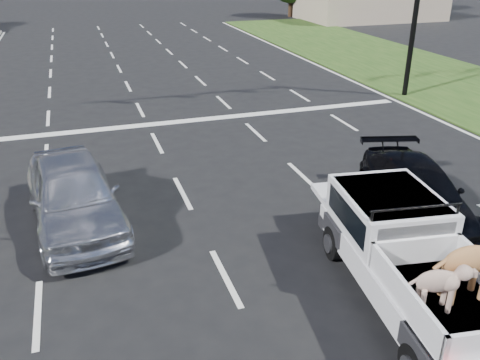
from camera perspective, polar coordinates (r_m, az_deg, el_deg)
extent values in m
plane|color=black|center=(10.76, 7.45, -9.12)|extent=(160.00, 160.00, 0.00)
cube|color=silver|center=(15.24, -21.07, -0.01)|extent=(0.12, 60.00, 0.01)
cube|color=silver|center=(15.37, -8.06, 1.68)|extent=(0.12, 60.00, 0.01)
cube|color=silver|center=(16.27, 4.13, 3.19)|extent=(0.12, 60.00, 0.01)
cube|color=silver|center=(17.83, 14.66, 4.37)|extent=(0.12, 60.00, 0.01)
cube|color=silver|center=(19.91, 23.39, 5.25)|extent=(0.15, 60.00, 0.01)
cube|color=silver|center=(19.38, -5.18, 6.71)|extent=(17.00, 0.45, 0.01)
cylinder|color=black|center=(23.12, 19.12, 17.32)|extent=(0.22, 0.22, 7.00)
cylinder|color=#332114|center=(50.41, 5.72, 19.00)|extent=(0.44, 0.44, 2.16)
cylinder|color=#332114|center=(54.10, 13.96, 18.82)|extent=(0.44, 0.44, 2.16)
cylinder|color=#332114|center=(57.44, 19.36, 18.51)|extent=(0.44, 0.44, 2.16)
cylinder|color=black|center=(10.80, 10.61, -6.97)|extent=(0.36, 0.75, 0.72)
cylinder|color=black|center=(11.44, 18.38, -5.96)|extent=(0.36, 0.75, 0.72)
cube|color=silver|center=(9.70, 18.84, -10.13)|extent=(2.46, 5.20, 0.49)
cube|color=silver|center=(10.25, 16.31, -3.52)|extent=(2.02, 2.39, 0.81)
cube|color=black|center=(9.42, 19.10, -6.36)|extent=(1.45, 0.23, 0.59)
cylinder|color=black|center=(9.26, 19.21, -2.95)|extent=(1.69, 0.28, 0.05)
cube|color=black|center=(8.83, 22.41, -12.85)|extent=(1.99, 2.61, 0.06)
cube|color=silver|center=(8.30, 17.91, -12.35)|extent=(0.41, 2.39, 0.49)
imported|color=silver|center=(12.22, -18.19, -1.54)|extent=(2.42, 4.90, 1.61)
imported|color=black|center=(12.75, 19.11, -1.30)|extent=(2.96, 4.86, 1.32)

